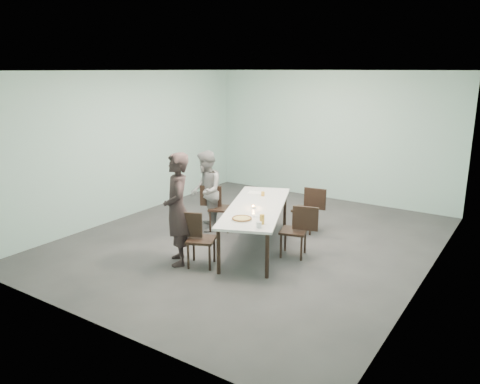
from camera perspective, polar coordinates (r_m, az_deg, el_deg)
The scene contains 16 objects.
ground at distance 8.57m, azimuth 1.45°, elevation -5.91°, with size 7.00×7.00×0.00m, color #333335.
room_shell at distance 8.08m, azimuth 1.55°, elevation 7.65°, with size 6.02×7.02×3.01m.
table at distance 8.06m, azimuth 2.00°, elevation -2.07°, with size 1.80×2.75×0.75m.
chair_near_left at distance 7.40m, azimuth -5.37°, elevation -5.26°, with size 0.65×0.55×0.87m.
chair_far_left at distance 9.00m, azimuth -2.89°, elevation -1.55°, with size 0.65×0.55×0.87m.
chair_near_right at distance 7.77m, azimuth 7.14°, elevation -4.32°, with size 0.65×0.52×0.87m.
chair_far_right at distance 8.96m, azimuth 8.41°, elevation -1.76°, with size 0.63×0.47×0.87m.
diner_near at distance 7.40m, azimuth -7.65°, elevation -2.09°, with size 0.65×0.43×1.80m, color black.
diner_far at distance 8.94m, azimuth -4.17°, elevation 0.13°, with size 0.75×0.58×1.54m, color gray.
pizza at distance 7.29m, azimuth 0.23°, elevation -3.27°, with size 0.34×0.34×0.04m.
side_plate at distance 7.50m, azimuth 2.19°, elevation -2.86°, with size 0.18×0.18×0.01m, color white.
beer_glass at distance 7.09m, azimuth 2.70°, elevation -3.35°, with size 0.08×0.08×0.15m, color gold.
water_tumbler at distance 6.94m, azimuth 2.31°, elevation -4.01°, with size 0.08×0.08×0.09m, color silver.
tealight at distance 7.87m, azimuth 1.65°, elevation -1.89°, with size 0.06×0.06×0.05m.
amber_tumbler at distance 8.65m, azimuth 2.81°, elevation -0.22°, with size 0.07×0.07×0.08m, color gold.
menu at distance 8.88m, azimuth 1.98°, elevation -0.07°, with size 0.30×0.22×0.01m, color silver.
Camera 1 is at (4.22, -6.81, 3.03)m, focal length 35.00 mm.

